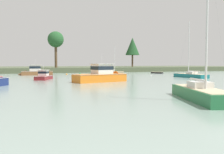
% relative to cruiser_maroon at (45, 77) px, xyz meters
% --- Properties ---
extents(far_shore_bank, '(187.85, 50.55, 1.75)m').
position_rel_cruiser_maroon_xyz_m(far_shore_bank, '(6.39, 56.62, 0.45)').
color(far_shore_bank, '#4C563D').
rests_on(far_shore_bank, ground).
extents(cruiser_maroon, '(4.28, 6.66, 3.65)m').
position_rel_cruiser_maroon_xyz_m(cruiser_maroon, '(0.00, 0.00, 0.00)').
color(cruiser_maroon, maroon).
rests_on(cruiser_maroon, ground).
extents(sailboat_green, '(5.26, 9.50, 13.41)m').
position_rel_cruiser_maroon_xyz_m(sailboat_green, '(10.82, -33.30, -0.14)').
color(sailboat_green, '#236B3D').
rests_on(sailboat_green, ground).
extents(sailboat_teal, '(3.30, 8.92, 13.40)m').
position_rel_cruiser_maroon_xyz_m(sailboat_teal, '(31.79, -5.02, -0.16)').
color(sailboat_teal, '#196B70').
rests_on(sailboat_teal, ground).
extents(sailboat_sand, '(7.10, 4.03, 9.06)m').
position_rel_cruiser_maroon_xyz_m(sailboat_sand, '(22.28, 20.50, -0.22)').
color(sailboat_sand, tan).
rests_on(sailboat_sand, ground).
extents(cruiser_wood, '(9.59, 3.62, 5.40)m').
position_rel_cruiser_maroon_xyz_m(cruiser_wood, '(-1.35, 19.15, 0.26)').
color(cruiser_wood, brown).
rests_on(cruiser_wood, ground).
extents(dinghy_black, '(3.78, 3.98, 0.66)m').
position_rel_cruiser_maroon_xyz_m(dinghy_black, '(36.82, 18.28, -0.26)').
color(dinghy_black, black).
rests_on(dinghy_black, ground).
extents(cruiser_orange, '(11.18, 5.81, 6.22)m').
position_rel_cruiser_maroon_xyz_m(cruiser_orange, '(9.66, -9.63, 0.26)').
color(cruiser_orange, orange).
rests_on(cruiser_orange, ground).
extents(mooring_buoy_white, '(0.35, 0.35, 0.40)m').
position_rel_cruiser_maroon_xyz_m(mooring_buoy_white, '(27.72, 6.07, -0.36)').
color(mooring_buoy_white, white).
rests_on(mooring_buoy_white, ground).
extents(mooring_buoy_green, '(0.47, 0.47, 0.52)m').
position_rel_cruiser_maroon_xyz_m(mooring_buoy_green, '(12.60, 24.41, -0.34)').
color(mooring_buoy_green, '#1E8C47').
rests_on(mooring_buoy_green, ground).
extents(mooring_buoy_yellow, '(0.38, 0.38, 0.43)m').
position_rel_cruiser_maroon_xyz_m(mooring_buoy_yellow, '(14.69, 4.88, -0.36)').
color(mooring_buoy_yellow, yellow).
rests_on(mooring_buoy_yellow, ground).
extents(mooring_buoy_orange, '(0.49, 0.49, 0.54)m').
position_rel_cruiser_maroon_xyz_m(mooring_buoy_orange, '(7.59, 19.39, -0.34)').
color(mooring_buoy_orange, orange).
rests_on(mooring_buoy_orange, ground).
extents(shore_tree_left_mid, '(6.42, 6.42, 13.19)m').
position_rel_cruiser_maroon_xyz_m(shore_tree_left_mid, '(42.50, 49.68, 10.52)').
color(shore_tree_left_mid, brown).
rests_on(shore_tree_left_mid, far_shore_bank).
extents(shore_tree_left, '(5.62, 5.62, 12.76)m').
position_rel_cruiser_maroon_xyz_m(shore_tree_left, '(6.70, 36.51, 11.05)').
color(shore_tree_left, brown).
rests_on(shore_tree_left, far_shore_bank).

